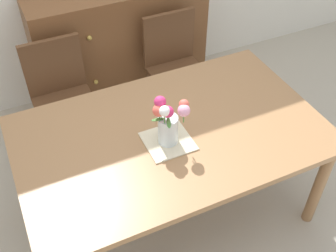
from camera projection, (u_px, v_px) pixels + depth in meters
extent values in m
plane|color=#B7AD99|center=(171.00, 207.00, 2.87)|extent=(12.00, 12.00, 0.00)
cube|color=#9E7047|center=(171.00, 134.00, 2.39)|extent=(1.76, 1.09, 0.04)
cylinder|color=#9E7047|center=(319.00, 186.00, 2.58)|extent=(0.07, 0.07, 0.69)
cylinder|color=#9E7047|center=(29.00, 165.00, 2.70)|extent=(0.07, 0.07, 0.69)
cylinder|color=#9E7047|center=(239.00, 99.00, 3.20)|extent=(0.07, 0.07, 0.69)
cube|color=brown|center=(66.00, 106.00, 2.96)|extent=(0.42, 0.42, 0.04)
cylinder|color=brown|center=(101.00, 139.00, 3.06)|extent=(0.04, 0.04, 0.44)
cylinder|color=brown|center=(53.00, 154.00, 2.95)|extent=(0.04, 0.04, 0.44)
cylinder|color=brown|center=(87.00, 110.00, 3.30)|extent=(0.04, 0.04, 0.44)
cylinder|color=brown|center=(42.00, 123.00, 3.18)|extent=(0.04, 0.04, 0.44)
cube|color=brown|center=(53.00, 66.00, 2.93)|extent=(0.42, 0.04, 0.42)
cube|color=brown|center=(179.00, 75.00, 3.24)|extent=(0.42, 0.42, 0.04)
cylinder|color=brown|center=(208.00, 106.00, 3.33)|extent=(0.04, 0.04, 0.44)
cylinder|color=brown|center=(168.00, 118.00, 3.22)|extent=(0.04, 0.04, 0.44)
cylinder|color=brown|center=(188.00, 81.00, 3.57)|extent=(0.04, 0.04, 0.44)
cylinder|color=brown|center=(150.00, 92.00, 3.46)|extent=(0.04, 0.04, 0.44)
cube|color=brown|center=(169.00, 38.00, 3.21)|extent=(0.42, 0.04, 0.42)
cube|color=brown|center=(120.00, 46.00, 3.47)|extent=(1.40, 0.44, 1.00)
sphere|color=#B7933D|center=(90.00, 38.00, 3.03)|extent=(0.04, 0.04, 0.04)
sphere|color=#B7933D|center=(164.00, 21.00, 3.21)|extent=(0.04, 0.04, 0.04)
sphere|color=#B7933D|center=(96.00, 82.00, 3.30)|extent=(0.04, 0.04, 0.04)
sphere|color=#B7933D|center=(165.00, 64.00, 3.48)|extent=(0.04, 0.04, 0.04)
cube|color=beige|center=(168.00, 141.00, 2.32)|extent=(0.26, 0.26, 0.01)
cylinder|color=silver|center=(168.00, 130.00, 2.26)|extent=(0.11, 0.11, 0.17)
sphere|color=#E55B4C|center=(159.00, 110.00, 2.15)|extent=(0.07, 0.07, 0.07)
cylinder|color=#478438|center=(159.00, 115.00, 2.18)|extent=(0.01, 0.01, 0.07)
sphere|color=#D12D66|center=(160.00, 102.00, 2.15)|extent=(0.06, 0.06, 0.06)
cylinder|color=#478438|center=(160.00, 110.00, 2.18)|extent=(0.01, 0.01, 0.11)
sphere|color=#E55B4C|center=(184.00, 104.00, 2.14)|extent=(0.05, 0.05, 0.05)
cylinder|color=#478438|center=(184.00, 112.00, 2.18)|extent=(0.01, 0.01, 0.10)
sphere|color=#D12D66|center=(168.00, 112.00, 2.13)|extent=(0.06, 0.06, 0.06)
cylinder|color=#478438|center=(168.00, 117.00, 2.16)|extent=(0.01, 0.01, 0.08)
sphere|color=white|center=(165.00, 111.00, 2.11)|extent=(0.06, 0.06, 0.06)
cylinder|color=#478438|center=(165.00, 118.00, 2.14)|extent=(0.01, 0.01, 0.09)
sphere|color=#EA9EBC|center=(184.00, 110.00, 2.13)|extent=(0.07, 0.07, 0.07)
cylinder|color=#478438|center=(184.00, 116.00, 2.16)|extent=(0.01, 0.01, 0.08)
ellipsoid|color=#478438|center=(169.00, 123.00, 2.15)|extent=(0.05, 0.07, 0.02)
ellipsoid|color=#478438|center=(158.00, 119.00, 2.18)|extent=(0.07, 0.03, 0.01)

